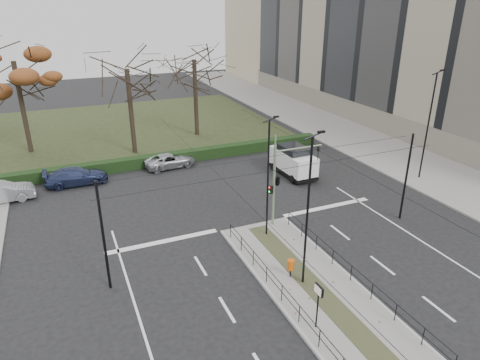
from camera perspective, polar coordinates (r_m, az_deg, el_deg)
The scene contains 21 objects.
ground at distance 24.61m, azimuth 6.87°, elevation -11.25°, with size 140.00×140.00×0.00m, color black.
median_island at distance 22.87m, azimuth 10.08°, elevation -14.25°, with size 4.40×15.00×0.14m, color slate.
sidewalk_east at distance 50.62m, azimuth 12.27°, elevation 6.69°, with size 8.00×90.00×0.14m, color slate.
park at distance 51.48m, azimuth -17.42°, elevation 6.40°, with size 38.00×26.00×0.10m, color black.
hedge at distance 38.65m, azimuth -15.00°, elevation 2.04°, with size 38.00×1.00×1.00m, color black.
apartment_block at distance 56.71m, azimuth 20.70°, elevation 18.13°, with size 13.09×52.10×21.64m.
median_railing at distance 22.27m, azimuth 10.39°, elevation -12.53°, with size 4.14×13.24×0.92m.
catenary at distance 24.13m, azimuth 5.35°, elevation -2.55°, with size 20.00×34.00×6.00m.
traffic_light at distance 27.13m, azimuth 5.16°, elevation 0.16°, with size 3.70×2.13×5.44m.
litter_bin at distance 23.11m, azimuth 6.79°, elevation -11.17°, with size 0.40×0.40×1.01m.
info_panel at distance 19.57m, azimuth 10.41°, elevation -14.84°, with size 0.13×0.58×2.23m.
streetlamp_median_near at distance 21.05m, azimuth 9.03°, elevation -4.15°, with size 0.68×0.14×8.14m.
streetlamp_median_far at distance 25.48m, azimuth 3.78°, elevation 0.31°, with size 0.63×0.13×7.56m.
streetlamp_sidewalk at distance 37.23m, azimuth 23.80°, elevation 6.70°, with size 0.73×0.15×8.75m.
parked_car_second at distance 35.80m, azimuth -29.34°, elevation -1.48°, with size 1.62×4.64×1.53m, color #9D9FA4.
parked_car_third at distance 36.71m, azimuth -21.00°, elevation 0.48°, with size 1.96×4.83×1.40m, color #212A4D.
parked_car_fourth at distance 38.39m, azimuth -9.32°, elevation 2.58°, with size 2.06×4.46×1.24m, color #9D9FA4.
white_van at distance 36.25m, azimuth 7.10°, elevation 2.66°, with size 2.32×4.87×2.54m.
rust_tree at distance 44.77m, azimuth -27.98°, elevation 13.80°, with size 8.01×8.01×11.27m.
bare_tree_center at distance 45.94m, azimuth -6.11°, elevation 14.96°, with size 7.66×7.66×10.61m.
bare_tree_near at distance 41.09m, azimuth -14.79°, elevation 13.34°, with size 7.02×7.02×10.53m.
Camera 1 is at (-10.67, -17.41, 13.75)m, focal length 32.00 mm.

